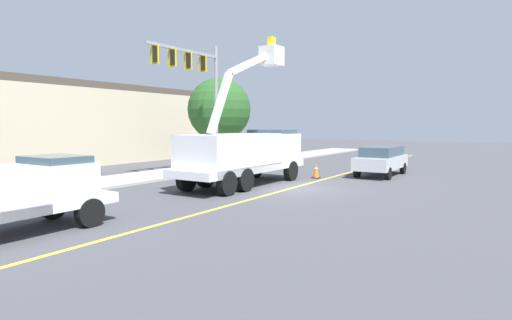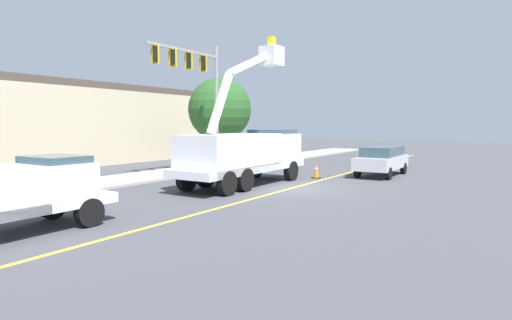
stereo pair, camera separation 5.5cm
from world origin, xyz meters
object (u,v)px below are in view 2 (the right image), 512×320
at_px(passing_minivan, 382,159).
at_px(traffic_signal_mast, 196,78).
at_px(traffic_cone_mid_front, 316,170).
at_px(service_pickup_truck, 3,195).
at_px(utility_bucket_truck, 245,152).

relative_size(passing_minivan, traffic_signal_mast, 0.62).
bearing_deg(traffic_cone_mid_front, service_pickup_truck, 176.49).
xyz_separation_m(passing_minivan, traffic_cone_mid_front, (-3.27, 2.53, -0.54)).
xyz_separation_m(passing_minivan, traffic_signal_mast, (-5.47, 9.50, 4.76)).
bearing_deg(utility_bucket_truck, traffic_cone_mid_front, -19.76).
height_order(service_pickup_truck, traffic_cone_mid_front, service_pickup_truck).
bearing_deg(utility_bucket_truck, passing_minivan, -28.22).
distance_m(traffic_cone_mid_front, traffic_signal_mast, 9.04).
xyz_separation_m(service_pickup_truck, traffic_signal_mast, (13.41, 6.01, 4.62)).
distance_m(passing_minivan, traffic_signal_mast, 11.95).
height_order(utility_bucket_truck, traffic_cone_mid_front, utility_bucket_truck).
bearing_deg(traffic_signal_mast, passing_minivan, -60.06).
bearing_deg(service_pickup_truck, traffic_signal_mast, 24.15).
bearing_deg(traffic_cone_mid_front, traffic_signal_mast, 107.56).
relative_size(service_pickup_truck, passing_minivan, 1.17).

